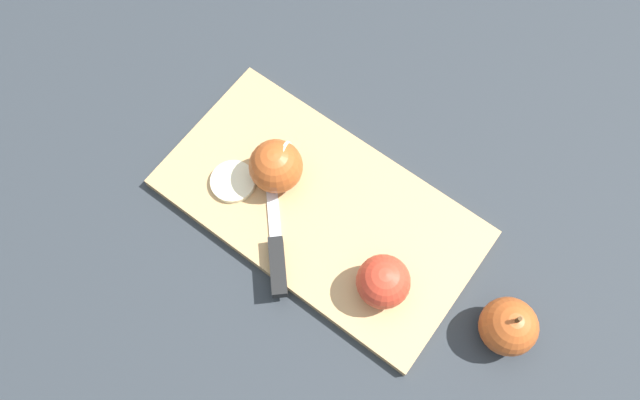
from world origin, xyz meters
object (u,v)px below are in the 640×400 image
at_px(apple_half_left, 383,281).
at_px(apple_half_right, 276,166).
at_px(apple_whole, 508,326).
at_px(knife, 277,258).

bearing_deg(apple_half_left, apple_half_right, 25.69).
xyz_separation_m(apple_half_right, apple_whole, (-0.34, -0.03, -0.02)).
height_order(apple_half_left, apple_whole, same).
height_order(apple_half_left, apple_half_right, apple_half_right).
xyz_separation_m(apple_half_right, knife, (-0.07, 0.08, -0.03)).
bearing_deg(apple_half_left, apple_whole, -124.57).
height_order(apple_half_right, apple_whole, apple_half_right).
xyz_separation_m(apple_half_left, knife, (0.12, 0.06, -0.02)).
bearing_deg(apple_half_right, knife, -71.45).
relative_size(knife, apple_whole, 1.65).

